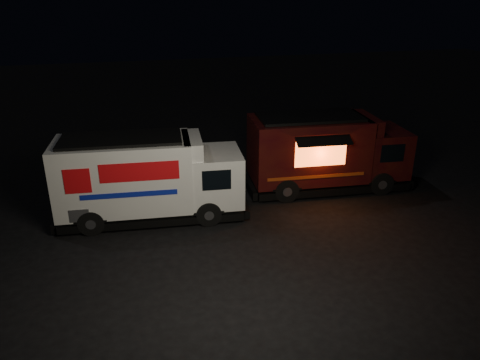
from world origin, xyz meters
name	(u,v)px	position (x,y,z in m)	size (l,w,h in m)	color
ground	(246,242)	(0.00, 0.00, 0.00)	(80.00, 80.00, 0.00)	black
white_truck	(151,177)	(-2.71, 2.56, 1.49)	(6.57, 2.24, 2.98)	silver
red_truck	(328,152)	(4.29, 3.43, 1.51)	(6.50, 2.39, 3.03)	#39110A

